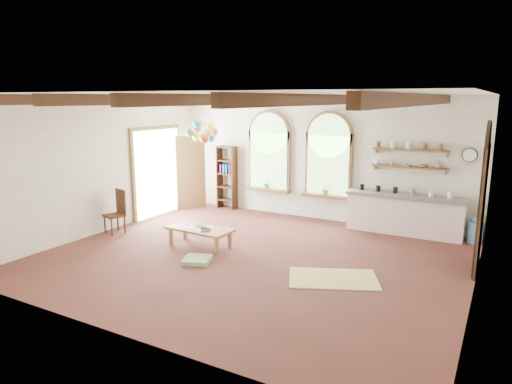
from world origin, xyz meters
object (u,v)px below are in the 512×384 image
Objects in this scene: kitchen_counter at (405,214)px; balloon_cluster at (203,131)px; side_chair at (116,221)px; coffee_table at (200,230)px.

balloon_cluster is at bearing -163.45° from kitchen_counter.
side_chair is 0.90× the size of balloon_cluster.
side_chair is at bearing -123.34° from balloon_cluster.
balloon_cluster is (1.23, 1.88, 2.03)m from side_chair.
coffee_table is at bearing -139.32° from kitchen_counter.
side_chair is (-5.94, -3.28, -0.18)m from kitchen_counter.
kitchen_counter is 1.82× the size of coffee_table.
balloon_cluster is (-1.08, 1.72, 1.96)m from coffee_table.
side_chair reaches higher than kitchen_counter.
coffee_table is at bearing -57.74° from balloon_cluster.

